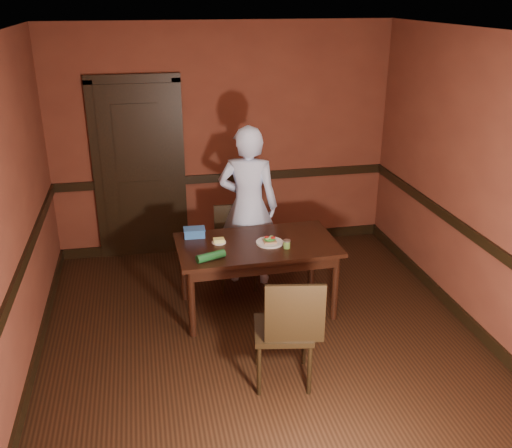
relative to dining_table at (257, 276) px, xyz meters
name	(u,v)px	position (x,y,z in m)	size (l,w,h in m)	color
floor	(264,345)	(-0.07, -0.65, -0.36)	(4.00, 4.50, 0.01)	black
ceiling	(266,33)	(-0.07, -0.65, 2.34)	(4.00, 4.50, 0.01)	silver
wall_back	(224,141)	(-0.07, 1.60, 0.99)	(4.00, 0.02, 2.70)	#5E2A1C
wall_front	(369,372)	(-0.07, -2.90, 0.99)	(4.00, 0.02, 2.70)	#5E2A1C
wall_left	(7,225)	(-2.07, -0.65, 0.99)	(0.02, 4.50, 2.70)	#5E2A1C
wall_right	(485,190)	(1.93, -0.65, 0.99)	(0.02, 4.50, 2.70)	#5E2A1C
dado_back	(225,178)	(-0.07, 1.58, 0.54)	(4.00, 0.03, 0.10)	black
dado_left	(18,277)	(-2.06, -0.65, 0.54)	(0.03, 4.50, 0.10)	black
dado_right	(476,237)	(1.91, -0.65, 0.54)	(0.03, 4.50, 0.10)	black
baseboard_back	(226,241)	(-0.07, 1.58, -0.30)	(4.00, 0.03, 0.12)	black
baseboard_left	(34,366)	(-2.06, -0.65, -0.30)	(0.03, 4.50, 0.12)	black
baseboard_right	(463,316)	(1.91, -0.65, -0.30)	(0.03, 4.50, 0.12)	black
door	(139,168)	(-1.07, 1.57, 0.73)	(1.05, 0.07, 2.20)	black
dining_table	(257,276)	(0.00, 0.00, 0.00)	(1.54, 0.87, 0.72)	black
chair_far	(237,248)	(-0.11, 0.53, 0.07)	(0.41, 0.41, 0.87)	black
chair_near	(283,328)	(-0.02, -1.15, 0.13)	(0.46, 0.46, 0.98)	black
person	(248,206)	(0.04, 0.63, 0.51)	(0.64, 0.42, 1.74)	#B8CCF3
sandwich_plate	(270,242)	(0.12, -0.03, 0.38)	(0.26, 0.26, 0.07)	silver
sauce_jar	(287,244)	(0.25, -0.17, 0.40)	(0.07, 0.07, 0.08)	#5A8736
cheese_saucer	(219,241)	(-0.36, 0.08, 0.38)	(0.14, 0.14, 0.04)	silver
food_tub	(194,232)	(-0.58, 0.28, 0.41)	(0.22, 0.15, 0.09)	#3066B2
wrapped_veg	(211,256)	(-0.49, -0.29, 0.40)	(0.08, 0.08, 0.27)	#15481E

